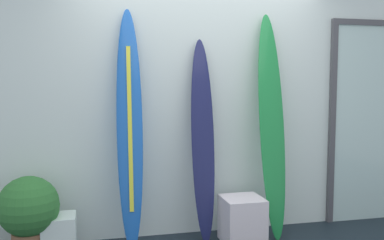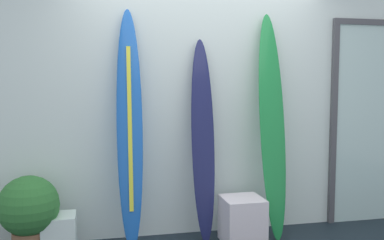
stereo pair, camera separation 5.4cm
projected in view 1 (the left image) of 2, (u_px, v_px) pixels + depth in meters
The scene contains 8 objects.
wall_back at pixel (198, 94), 4.26m from camera, with size 7.20×0.20×2.80m, color silver.
surfboard_cobalt at pixel (130, 128), 3.83m from camera, with size 0.24×0.39×2.20m.
surfboard_navy at pixel (203, 140), 4.01m from camera, with size 0.22×0.33×1.94m.
surfboard_emerald at pixel (272, 125), 4.11m from camera, with size 0.27×0.41×2.20m.
display_block_left at pixel (59, 236), 3.66m from camera, with size 0.29×0.29×0.37m.
display_block_center at pixel (242, 220), 3.99m from camera, with size 0.38×0.38×0.43m.
glass_door at pixel (373, 118), 4.61m from camera, with size 1.05×0.06×2.18m.
potted_plant at pixel (29, 212), 3.57m from camera, with size 0.51×0.51×0.73m.
Camera 1 is at (-1.02, -2.85, 1.52)m, focal length 39.35 mm.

